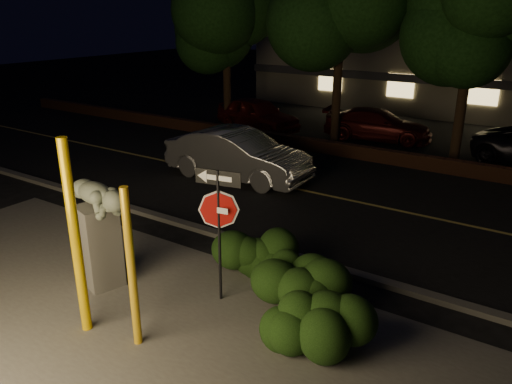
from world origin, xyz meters
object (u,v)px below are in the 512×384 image
yellow_pole_left (75,240)px  silver_sedan (238,155)px  yellow_pole_right (131,270)px  signpost (219,210)px  sculpture (98,221)px  parked_car_red (257,114)px  parked_car_darkred (378,125)px

yellow_pole_left → silver_sedan: size_ratio=0.70×
yellow_pole_right → silver_sedan: 8.88m
yellow_pole_right → signpost: yellow_pole_right is taller
sculpture → signpost: bearing=38.9°
sculpture → parked_car_red: size_ratio=0.53×
yellow_pole_left → parked_car_red: (-6.01, 14.57, -0.98)m
yellow_pole_right → sculpture: yellow_pole_right is taller
yellow_pole_right → parked_car_red: (-7.05, 14.36, -0.65)m
parked_car_red → sculpture: bearing=-144.7°
yellow_pole_left → yellow_pole_right: 1.11m
silver_sedan → yellow_pole_right: bearing=-156.3°
sculpture → silver_sedan: 7.33m
sculpture → parked_car_red: (-5.10, 13.40, -0.68)m
yellow_pole_left → parked_car_red: 15.80m
sculpture → silver_sedan: bearing=121.4°
yellow_pole_left → yellow_pole_right: (1.04, 0.21, -0.33)m
yellow_pole_left → parked_car_red: bearing=112.4°
yellow_pole_left → signpost: size_ratio=1.32×
signpost → sculpture: (-2.29, -0.89, -0.44)m
silver_sedan → parked_car_red: 7.15m
parked_car_red → yellow_pole_left: bearing=-143.1°
yellow_pole_left → parked_car_darkred: (-0.70, 15.87, -1.07)m
signpost → silver_sedan: size_ratio=0.53×
sculpture → parked_car_darkred: 14.71m
signpost → parked_car_darkred: 14.02m
signpost → parked_car_darkred: bearing=87.4°
silver_sedan → sculpture: bearing=-167.2°
signpost → silver_sedan: bearing=111.7°
parked_car_red → parked_car_darkred: bearing=-61.9°
yellow_pole_right → parked_car_darkred: bearing=96.3°
yellow_pole_left → parked_car_darkred: 15.92m
parked_car_red → parked_car_darkred: size_ratio=0.97×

